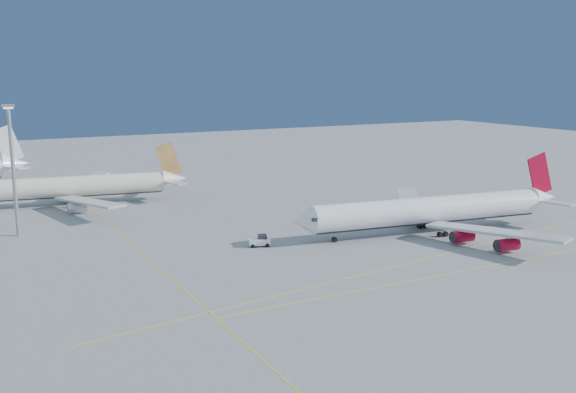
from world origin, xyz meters
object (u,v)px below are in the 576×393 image
object	(u,v)px
airliner_etihad	(73,187)
light_mast	(12,160)
pushback_tug	(260,241)
airliner_virgin	(435,210)

from	to	relation	value
airliner_etihad	light_mast	size ratio (longest dim) A/B	2.17
airliner_etihad	pushback_tug	xyz separation A→B (m)	(24.47, -58.22, -3.58)
pushback_tug	light_mast	distance (m)	52.96
airliner_virgin	airliner_etihad	world-z (taller)	airliner_virgin
airliner_virgin	pushback_tug	xyz separation A→B (m)	(-37.26, 7.35, -3.70)
pushback_tug	light_mast	bearing A→B (deg)	159.86
airliner_virgin	light_mast	xyz separation A→B (m)	(-77.73, 38.13, 11.12)
airliner_virgin	light_mast	distance (m)	87.29
airliner_virgin	pushback_tug	bearing A→B (deg)	176.44
pushback_tug	airliner_etihad	bearing A→B (deg)	129.91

